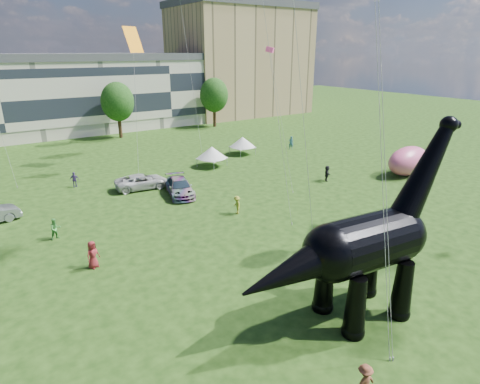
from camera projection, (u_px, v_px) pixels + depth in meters
ground at (311, 330)px, 20.58m from camera, size 220.00×220.00×0.00m
apartment_block at (240, 63)px, 88.77m from camera, size 28.00×18.00×22.00m
tree_mid_right at (117, 99)px, 63.98m from camera, size 5.20×5.20×9.44m
tree_far_right at (214, 92)px, 73.55m from camera, size 5.20×5.20×9.44m
dinosaur_sculpture at (359, 248)px, 20.39m from camera, size 13.25×4.00×10.79m
car_white at (142, 182)px, 41.46m from camera, size 5.71×3.18×1.51m
car_dark at (180, 187)px, 39.60m from camera, size 3.67×5.98×1.62m
gazebo_near at (212, 153)px, 49.05m from camera, size 4.63×4.63×2.50m
gazebo_far at (243, 142)px, 54.95m from camera, size 3.58×3.58×2.41m
inflatable_pink at (408, 161)px, 45.87m from camera, size 6.81×3.85×3.27m
visitors at (144, 224)px, 30.96m from camera, size 56.03×36.04×1.90m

